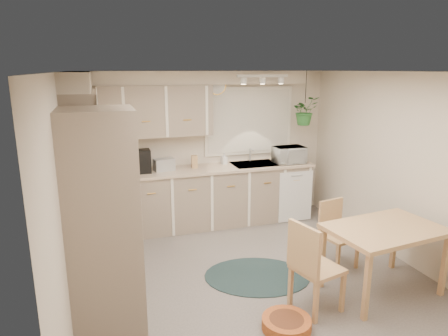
{
  "coord_description": "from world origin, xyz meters",
  "views": [
    {
      "loc": [
        -1.65,
        -4.01,
        2.43
      ],
      "look_at": [
        -0.21,
        0.55,
        1.24
      ],
      "focal_mm": 32.0,
      "sensor_mm": 36.0,
      "label": 1
    }
  ],
  "objects_px": {
    "dining_table": "(382,259)",
    "braided_rug": "(257,276)",
    "chair_back": "(339,235)",
    "chair_left": "(318,266)",
    "pet_bed": "(286,324)",
    "microwave": "(289,153)"
  },
  "relations": [
    {
      "from": "dining_table",
      "to": "braided_rug",
      "type": "distance_m",
      "value": 1.44
    },
    {
      "from": "dining_table",
      "to": "chair_back",
      "type": "relative_size",
      "value": 1.46
    },
    {
      "from": "chair_left",
      "to": "braided_rug",
      "type": "relative_size",
      "value": 0.76
    },
    {
      "from": "dining_table",
      "to": "pet_bed",
      "type": "relative_size",
      "value": 2.55
    },
    {
      "from": "braided_rug",
      "to": "pet_bed",
      "type": "xyz_separation_m",
      "value": [
        -0.11,
        -1.01,
        0.05
      ]
    },
    {
      "from": "microwave",
      "to": "braided_rug",
      "type": "bearing_deg",
      "value": -128.45
    },
    {
      "from": "chair_back",
      "to": "braided_rug",
      "type": "relative_size",
      "value": 0.66
    },
    {
      "from": "pet_bed",
      "to": "chair_back",
      "type": "bearing_deg",
      "value": 38.99
    },
    {
      "from": "pet_bed",
      "to": "microwave",
      "type": "height_order",
      "value": "microwave"
    },
    {
      "from": "chair_left",
      "to": "pet_bed",
      "type": "height_order",
      "value": "chair_left"
    },
    {
      "from": "microwave",
      "to": "chair_back",
      "type": "bearing_deg",
      "value": -97.22
    },
    {
      "from": "dining_table",
      "to": "microwave",
      "type": "distance_m",
      "value": 2.5
    },
    {
      "from": "chair_left",
      "to": "microwave",
      "type": "relative_size",
      "value": 1.99
    },
    {
      "from": "chair_left",
      "to": "pet_bed",
      "type": "distance_m",
      "value": 0.66
    },
    {
      "from": "chair_left",
      "to": "braided_rug",
      "type": "distance_m",
      "value": 0.98
    },
    {
      "from": "dining_table",
      "to": "chair_back",
      "type": "distance_m",
      "value": 0.67
    },
    {
      "from": "chair_back",
      "to": "pet_bed",
      "type": "bearing_deg",
      "value": 27.56
    },
    {
      "from": "dining_table",
      "to": "pet_bed",
      "type": "distance_m",
      "value": 1.38
    },
    {
      "from": "chair_left",
      "to": "chair_back",
      "type": "height_order",
      "value": "chair_left"
    },
    {
      "from": "chair_left",
      "to": "pet_bed",
      "type": "relative_size",
      "value": 2.04
    },
    {
      "from": "microwave",
      "to": "pet_bed",
      "type": "bearing_deg",
      "value": -118.73
    },
    {
      "from": "chair_back",
      "to": "braided_rug",
      "type": "height_order",
      "value": "chair_back"
    }
  ]
}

